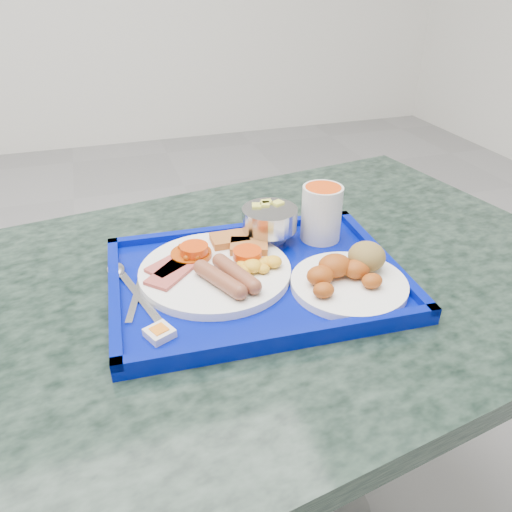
{
  "coord_description": "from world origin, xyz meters",
  "views": [
    {
      "loc": [
        0.19,
        -0.95,
        1.23
      ],
      "look_at": [
        0.41,
        -0.28,
        0.81
      ],
      "focal_mm": 35.0,
      "sensor_mm": 36.0,
      "label": 1
    }
  ],
  "objects_px": {
    "main_plate": "(219,267)",
    "bread_plate": "(350,275)",
    "tray": "(256,279)",
    "table": "(262,358)",
    "fruit_bowl": "(269,220)",
    "juice_cup": "(322,212)"
  },
  "relations": [
    {
      "from": "table",
      "to": "tray",
      "type": "bearing_deg",
      "value": -128.63
    },
    {
      "from": "main_plate",
      "to": "juice_cup",
      "type": "xyz_separation_m",
      "value": [
        0.22,
        0.06,
        0.04
      ]
    },
    {
      "from": "bread_plate",
      "to": "fruit_bowl",
      "type": "distance_m",
      "value": 0.2
    },
    {
      "from": "table",
      "to": "fruit_bowl",
      "type": "xyz_separation_m",
      "value": [
        0.04,
        0.08,
        0.26
      ]
    },
    {
      "from": "fruit_bowl",
      "to": "tray",
      "type": "bearing_deg",
      "value": -119.54
    },
    {
      "from": "bread_plate",
      "to": "table",
      "type": "bearing_deg",
      "value": 140.58
    },
    {
      "from": "table",
      "to": "tray",
      "type": "height_order",
      "value": "tray"
    },
    {
      "from": "bread_plate",
      "to": "tray",
      "type": "bearing_deg",
      "value": 152.29
    },
    {
      "from": "fruit_bowl",
      "to": "juice_cup",
      "type": "distance_m",
      "value": 0.1
    },
    {
      "from": "tray",
      "to": "juice_cup",
      "type": "xyz_separation_m",
      "value": [
        0.16,
        0.09,
        0.06
      ]
    },
    {
      "from": "tray",
      "to": "bread_plate",
      "type": "distance_m",
      "value": 0.16
    },
    {
      "from": "bread_plate",
      "to": "fruit_bowl",
      "type": "bearing_deg",
      "value": 112.5
    },
    {
      "from": "juice_cup",
      "to": "bread_plate",
      "type": "bearing_deg",
      "value": -97.5
    },
    {
      "from": "table",
      "to": "main_plate",
      "type": "relative_size",
      "value": 5.13
    },
    {
      "from": "fruit_bowl",
      "to": "bread_plate",
      "type": "bearing_deg",
      "value": -67.5
    },
    {
      "from": "fruit_bowl",
      "to": "juice_cup",
      "type": "bearing_deg",
      "value": -10.62
    },
    {
      "from": "main_plate",
      "to": "bread_plate",
      "type": "bearing_deg",
      "value": -26.86
    },
    {
      "from": "main_plate",
      "to": "bread_plate",
      "type": "distance_m",
      "value": 0.22
    },
    {
      "from": "bread_plate",
      "to": "juice_cup",
      "type": "distance_m",
      "value": 0.17
    },
    {
      "from": "table",
      "to": "main_plate",
      "type": "xyz_separation_m",
      "value": [
        -0.08,
        0.0,
        0.22
      ]
    },
    {
      "from": "tray",
      "to": "fruit_bowl",
      "type": "bearing_deg",
      "value": 60.46
    },
    {
      "from": "main_plate",
      "to": "table",
      "type": "bearing_deg",
      "value": -1.48
    }
  ]
}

